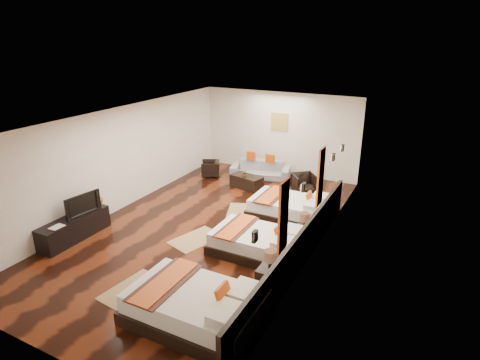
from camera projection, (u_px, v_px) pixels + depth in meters
The scene contains 30 objects.
floor at pixel (208, 227), 10.08m from camera, with size 5.50×9.50×0.01m, color black.
ceiling at pixel (204, 118), 9.10m from camera, with size 5.50×9.50×0.01m, color white.
back_wall at pixel (279, 133), 13.55m from camera, with size 5.50×0.01×2.80m, color silver.
left_wall at pixel (120, 159), 10.77m from camera, with size 0.01×9.50×2.80m, color silver.
right_wall at pixel (316, 195), 8.42m from camera, with size 0.01×9.50×2.80m, color silver.
headboard_panel at pixel (300, 251), 8.10m from camera, with size 0.08×6.60×0.90m, color black.
bed_near at pixel (197, 307), 6.68m from camera, with size 2.33×1.46×0.89m.
bed_mid at pixel (259, 242), 8.79m from camera, with size 2.06×1.29×0.79m.
bed_far at pixel (292, 208), 10.50m from camera, with size 2.12×1.33×0.81m.
nightstand_a at pixel (270, 277), 7.50m from camera, with size 0.44×0.44×0.87m.
nightstand_b at pixel (304, 233), 9.16m from camera, with size 0.41×0.41×0.80m.
jute_mat_near at pixel (133, 289), 7.62m from camera, with size 0.75×1.20×0.01m, color #987B4D.
jute_mat_mid at pixel (196, 239), 9.48m from camera, with size 0.75×1.20×0.01m, color #987B4D.
jute_mat_far at pixel (241, 212), 10.89m from camera, with size 0.75×1.20×0.01m, color #987B4D.
tv_console at pixel (74, 228), 9.43m from camera, with size 0.50×1.80×0.55m, color black.
tv at pixel (81, 204), 9.43m from camera, with size 0.92×0.12×0.53m, color black.
book at pixel (53, 226), 8.88m from camera, with size 0.22×0.30×0.03m, color black.
figurine at pixel (95, 199), 9.87m from camera, with size 0.37×0.37×0.38m, color brown.
sofa at pixel (260, 170), 13.41m from camera, with size 1.97×0.77×0.57m, color gray.
armchair_left at pixel (210, 169), 13.55m from camera, with size 0.58×0.60×0.55m, color black.
armchair_right at pixel (304, 183), 12.14m from camera, with size 0.65×0.67×0.61m, color black.
coffee_table at pixel (247, 182), 12.57m from camera, with size 1.00×0.50×0.40m, color black.
table_plant at pixel (245, 173), 12.40m from camera, with size 0.21×0.19×0.24m, color #2F5E1F.
orange_panel_a at pixel (283, 217), 6.74m from camera, with size 0.04×0.40×1.30m, color #D86014.
orange_panel_b at pixel (321, 177), 8.57m from camera, with size 0.04×0.40×1.30m, color #D86014.
sconce_near at pixel (254, 236), 5.78m from camera, with size 0.07×0.12×0.18m.
sconce_mid at pixel (303, 187), 7.61m from camera, with size 0.07×0.12×0.18m.
sconce_far at pixel (333, 157), 9.45m from camera, with size 0.07×0.12×0.18m.
sconce_lounge at pixel (342, 148), 10.20m from camera, with size 0.07×0.12×0.18m.
gold_artwork at pixel (280, 122), 13.40m from camera, with size 0.60×0.04×0.60m, color #AD873F.
Camera 1 is at (4.86, -7.66, 4.63)m, focal length 29.75 mm.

